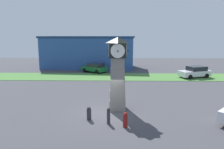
{
  "coord_description": "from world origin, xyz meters",
  "views": [
    {
      "loc": [
        0.71,
        -15.65,
        5.87
      ],
      "look_at": [
        0.31,
        2.4,
        2.55
      ],
      "focal_mm": 35.0,
      "sensor_mm": 36.0,
      "label": 1
    }
  ],
  "objects_px": {
    "bollard_far_row": "(125,120)",
    "car_far_lot": "(195,72)",
    "clock_tower": "(118,73)",
    "bollard_mid_row": "(109,116)",
    "car_silver_hatch": "(95,68)",
    "bollard_near_tower": "(89,113)"
  },
  "relations": [
    {
      "from": "bollard_far_row",
      "to": "clock_tower",
      "type": "bearing_deg",
      "value": 98.1
    },
    {
      "from": "car_far_lot",
      "to": "car_silver_hatch",
      "type": "bearing_deg",
      "value": 164.71
    },
    {
      "from": "bollard_mid_row",
      "to": "bollard_far_row",
      "type": "relative_size",
      "value": 1.12
    },
    {
      "from": "bollard_near_tower",
      "to": "car_far_lot",
      "type": "xyz_separation_m",
      "value": [
        12.7,
        15.44,
        0.32
      ]
    },
    {
      "from": "bollard_far_row",
      "to": "car_silver_hatch",
      "type": "xyz_separation_m",
      "value": [
        -4.01,
        20.51,
        0.24
      ]
    },
    {
      "from": "bollard_near_tower",
      "to": "bollard_far_row",
      "type": "bearing_deg",
      "value": -25.58
    },
    {
      "from": "bollard_near_tower",
      "to": "car_far_lot",
      "type": "bearing_deg",
      "value": 50.56
    },
    {
      "from": "bollard_mid_row",
      "to": "car_far_lot",
      "type": "distance_m",
      "value": 19.69
    },
    {
      "from": "bollard_near_tower",
      "to": "car_far_lot",
      "type": "distance_m",
      "value": 19.99
    },
    {
      "from": "bollard_far_row",
      "to": "bollard_mid_row",
      "type": "bearing_deg",
      "value": 155.11
    },
    {
      "from": "clock_tower",
      "to": "bollard_mid_row",
      "type": "relative_size",
      "value": 5.12
    },
    {
      "from": "bollard_far_row",
      "to": "car_far_lot",
      "type": "xyz_separation_m",
      "value": [
        10.22,
        16.62,
        0.29
      ]
    },
    {
      "from": "bollard_mid_row",
      "to": "car_far_lot",
      "type": "xyz_separation_m",
      "value": [
        11.31,
        16.12,
        0.23
      ]
    },
    {
      "from": "bollard_mid_row",
      "to": "car_silver_hatch",
      "type": "xyz_separation_m",
      "value": [
        -2.92,
        20.01,
        0.18
      ]
    },
    {
      "from": "bollard_near_tower",
      "to": "car_silver_hatch",
      "type": "xyz_separation_m",
      "value": [
        -1.53,
        19.33,
        0.27
      ]
    },
    {
      "from": "bollard_near_tower",
      "to": "clock_tower",
      "type": "bearing_deg",
      "value": 48.75
    },
    {
      "from": "bollard_far_row",
      "to": "car_far_lot",
      "type": "height_order",
      "value": "car_far_lot"
    },
    {
      "from": "bollard_near_tower",
      "to": "car_far_lot",
      "type": "height_order",
      "value": "car_far_lot"
    },
    {
      "from": "bollard_far_row",
      "to": "car_silver_hatch",
      "type": "bearing_deg",
      "value": 101.07
    },
    {
      "from": "bollard_mid_row",
      "to": "bollard_far_row",
      "type": "height_order",
      "value": "bollard_mid_row"
    },
    {
      "from": "bollard_near_tower",
      "to": "bollard_far_row",
      "type": "xyz_separation_m",
      "value": [
        2.48,
        -1.19,
        0.03
      ]
    },
    {
      "from": "clock_tower",
      "to": "car_far_lot",
      "type": "bearing_deg",
      "value": 50.89
    }
  ]
}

